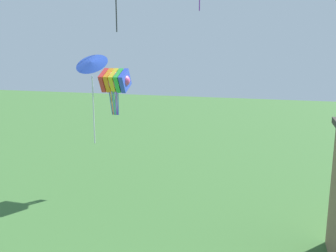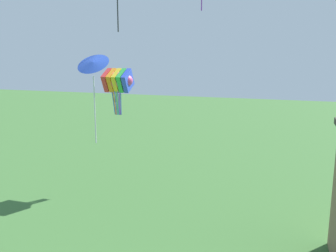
% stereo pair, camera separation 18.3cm
% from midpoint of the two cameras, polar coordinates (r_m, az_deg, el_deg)
% --- Properties ---
extents(kite_rainbow_parafoil, '(1.88, 1.42, 2.71)m').
position_cam_midpoint_polar(kite_rainbow_parafoil, '(22.07, -7.42, 6.88)').
color(kite_rainbow_parafoil, '#E54C8C').
extents(kite_blue_delta, '(1.26, 1.11, 3.55)m').
position_cam_midpoint_polar(kite_blue_delta, '(14.78, -11.00, 9.11)').
color(kite_blue_delta, blue).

